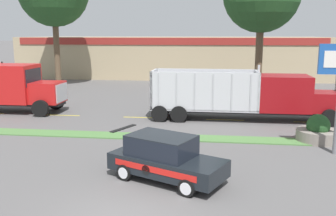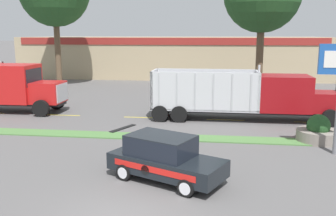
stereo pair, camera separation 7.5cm
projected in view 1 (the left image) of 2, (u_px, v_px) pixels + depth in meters
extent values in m
cube|color=#517F42|center=(163.00, 137.00, 19.64)|extent=(120.00, 1.23, 0.06)
cube|color=yellow|center=(63.00, 115.00, 25.06)|extent=(2.40, 0.14, 0.01)
cube|color=yellow|center=(142.00, 117.00, 24.40)|extent=(2.40, 0.14, 0.01)
cube|color=yellow|center=(225.00, 120.00, 23.73)|extent=(2.40, 0.14, 0.01)
cube|color=yellow|center=(314.00, 122.00, 23.06)|extent=(2.40, 0.14, 0.01)
cube|color=red|center=(48.00, 92.00, 25.56)|extent=(1.94, 2.08, 1.42)
cube|color=#B7B7BC|center=(62.00, 93.00, 25.44)|extent=(0.06, 1.77, 1.20)
cube|color=red|center=(14.00, 83.00, 25.75)|extent=(2.92, 2.53, 2.57)
cube|color=black|center=(34.00, 77.00, 25.48)|extent=(0.04, 2.15, 1.16)
cylinder|color=black|center=(40.00, 109.00, 24.52)|extent=(1.10, 0.30, 1.10)
cylinder|color=black|center=(56.00, 102.00, 26.95)|extent=(1.10, 0.30, 1.10)
cube|color=black|center=(244.00, 111.00, 23.63)|extent=(11.71, 1.32, 0.18)
cube|color=maroon|center=(325.00, 102.00, 22.89)|extent=(2.00, 1.97, 1.19)
cube|color=maroon|center=(283.00, 93.00, 23.11)|extent=(3.07, 2.40, 2.17)
cube|color=black|center=(310.00, 87.00, 22.85)|extent=(0.04, 2.04, 0.98)
cylinder|color=silver|center=(258.00, 80.00, 22.38)|extent=(0.14, 0.14, 1.77)
cube|color=silver|center=(204.00, 107.00, 23.91)|extent=(6.64, 2.40, 0.12)
cube|color=silver|center=(257.00, 90.00, 23.28)|extent=(0.16, 2.40, 2.35)
cube|color=silver|center=(154.00, 88.00, 24.08)|extent=(0.16, 2.40, 2.35)
cube|color=silver|center=(204.00, 92.00, 22.59)|extent=(6.64, 0.16, 2.35)
cube|color=silver|center=(205.00, 87.00, 24.78)|extent=(6.64, 0.16, 2.35)
cube|color=#B2B2B7|center=(159.00, 91.00, 22.84)|extent=(0.10, 0.04, 2.23)
cube|color=#B2B2B7|center=(177.00, 91.00, 22.70)|extent=(0.10, 0.04, 2.23)
cube|color=#B2B2B7|center=(195.00, 92.00, 22.56)|extent=(0.10, 0.04, 2.23)
cube|color=#B2B2B7|center=(213.00, 92.00, 22.43)|extent=(0.10, 0.04, 2.23)
cube|color=#B2B2B7|center=(232.00, 92.00, 22.29)|extent=(0.10, 0.04, 2.23)
cube|color=#B2B2B7|center=(251.00, 93.00, 22.15)|extent=(0.10, 0.04, 2.23)
cylinder|color=black|center=(330.00, 118.00, 21.89)|extent=(1.02, 0.30, 1.02)
cylinder|color=black|center=(319.00, 110.00, 24.19)|extent=(1.02, 0.30, 1.02)
cylinder|color=black|center=(160.00, 114.00, 23.14)|extent=(1.02, 0.30, 1.02)
cylinder|color=black|center=(165.00, 106.00, 25.44)|extent=(1.02, 0.30, 1.02)
cylinder|color=black|center=(179.00, 114.00, 22.99)|extent=(1.02, 0.30, 1.02)
cylinder|color=black|center=(182.00, 107.00, 25.30)|extent=(1.02, 0.30, 1.02)
cube|color=black|center=(167.00, 164.00, 13.79)|extent=(4.64, 3.45, 0.63)
cube|color=black|center=(161.00, 146.00, 13.80)|extent=(2.81, 2.43, 0.72)
cube|color=black|center=(161.00, 136.00, 13.73)|extent=(2.81, 2.43, 0.04)
cube|color=black|center=(123.00, 128.00, 14.66)|extent=(0.79, 1.38, 0.03)
cube|color=red|center=(153.00, 170.00, 13.04)|extent=(3.11, 1.48, 0.22)
cylinder|color=black|center=(146.00, 170.00, 13.22)|extent=(0.32, 0.16, 0.35)
cylinder|color=black|center=(187.00, 188.00, 12.45)|extent=(0.64, 0.44, 0.61)
cylinder|color=silver|center=(185.00, 189.00, 12.36)|extent=(0.39, 0.19, 0.43)
cylinder|color=black|center=(210.00, 172.00, 13.86)|extent=(0.64, 0.44, 0.61)
cylinder|color=silver|center=(211.00, 171.00, 13.94)|extent=(0.39, 0.19, 0.43)
cylinder|color=black|center=(125.00, 172.00, 13.85)|extent=(0.64, 0.44, 0.61)
cylinder|color=silver|center=(123.00, 173.00, 13.77)|extent=(0.39, 0.19, 0.43)
cylinder|color=black|center=(151.00, 160.00, 15.26)|extent=(0.64, 0.44, 0.61)
cylinder|color=silver|center=(153.00, 159.00, 15.35)|extent=(0.39, 0.19, 0.43)
cylinder|color=gray|center=(317.00, 136.00, 18.93)|extent=(2.10, 2.10, 0.59)
sphere|color=#234C23|center=(318.00, 126.00, 18.83)|extent=(1.16, 1.16, 1.16)
cube|color=tan|center=(173.00, 56.00, 48.87)|extent=(37.49, 12.00, 5.01)
cube|color=maroon|center=(167.00, 41.00, 42.58)|extent=(35.61, 0.10, 0.80)
cylinder|color=brown|center=(57.00, 49.00, 38.34)|extent=(0.60, 0.60, 7.64)
cylinder|color=brown|center=(259.00, 59.00, 30.13)|extent=(0.59, 0.59, 6.79)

